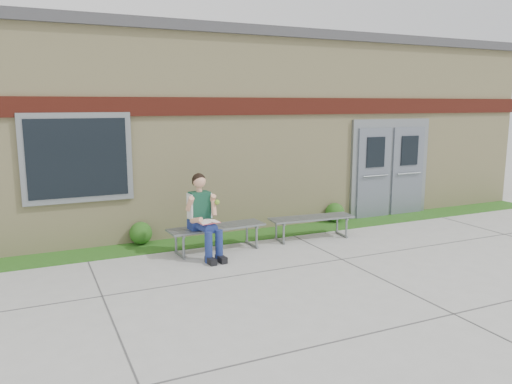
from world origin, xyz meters
name	(u,v)px	position (x,y,z in m)	size (l,w,h in m)	color
ground	(307,277)	(0.00, 0.00, 0.00)	(80.00, 80.00, 0.00)	#9E9E99
grass_strip	(241,236)	(0.00, 2.60, 0.01)	(16.00, 0.80, 0.02)	#2B4D14
school_building	(189,125)	(0.00, 5.99, 2.10)	(16.20, 6.22, 4.20)	beige
bench_left	(217,232)	(-0.78, 1.89, 0.36)	(1.81, 0.60, 0.46)	gray
bench_right	(312,222)	(1.22, 1.89, 0.34)	(1.73, 0.62, 0.44)	gray
girl	(203,215)	(-1.10, 1.67, 0.75)	(0.56, 0.92, 1.46)	navy
shrub_mid	(141,233)	(-1.96, 2.85, 0.23)	(0.43, 0.43, 0.43)	#2B4D14
shrub_east	(335,212)	(2.41, 2.85, 0.23)	(0.43, 0.43, 0.43)	#2B4D14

